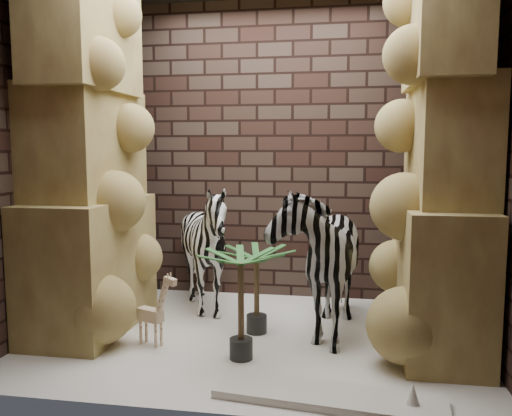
% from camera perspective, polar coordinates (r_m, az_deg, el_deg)
% --- Properties ---
extents(floor, '(3.50, 3.50, 0.00)m').
position_cam_1_polar(floor, '(4.35, -0.27, -13.97)').
color(floor, silver).
rests_on(floor, ground).
extents(wall_back, '(3.50, 0.00, 3.50)m').
position_cam_1_polar(wall_back, '(5.31, 2.04, 6.26)').
color(wall_back, black).
rests_on(wall_back, ground).
extents(wall_front, '(3.50, 0.00, 3.50)m').
position_cam_1_polar(wall_front, '(2.85, -4.60, 6.11)').
color(wall_front, black).
rests_on(wall_front, ground).
extents(wall_left, '(0.00, 3.00, 3.00)m').
position_cam_1_polar(wall_left, '(4.70, -21.91, 5.79)').
color(wall_left, black).
rests_on(wall_left, ground).
extents(wall_right, '(0.00, 3.00, 3.00)m').
position_cam_1_polar(wall_right, '(4.15, 24.40, 5.65)').
color(wall_right, black).
rests_on(wall_right, ground).
extents(rock_pillar_left, '(0.68, 1.30, 3.00)m').
position_cam_1_polar(rock_pillar_left, '(4.53, -18.11, 5.92)').
color(rock_pillar_left, tan).
rests_on(rock_pillar_left, floor).
extents(rock_pillar_right, '(0.58, 1.25, 3.00)m').
position_cam_1_polar(rock_pillar_right, '(4.08, 19.89, 5.84)').
color(rock_pillar_right, tan).
rests_on(rock_pillar_right, floor).
extents(zebra_right, '(0.71, 1.26, 1.46)m').
position_cam_1_polar(zebra_right, '(4.34, 6.85, -4.06)').
color(zebra_right, white).
rests_on(zebra_right, floor).
extents(zebra_left, '(1.27, 1.42, 1.09)m').
position_cam_1_polar(zebra_left, '(4.84, -5.50, -5.15)').
color(zebra_left, white).
rests_on(zebra_left, floor).
extents(giraffe_toy, '(0.33, 0.22, 0.61)m').
position_cam_1_polar(giraffe_toy, '(4.17, -11.53, -10.55)').
color(giraffe_toy, beige).
rests_on(giraffe_toy, floor).
extents(palm_front, '(0.36, 0.36, 0.73)m').
position_cam_1_polar(palm_front, '(4.33, 0.08, -8.95)').
color(palm_front, '#26682D').
rests_on(palm_front, floor).
extents(palm_back, '(0.36, 0.36, 0.81)m').
position_cam_1_polar(palm_back, '(3.80, -1.66, -10.55)').
color(palm_back, '#26682D').
rests_on(palm_back, floor).
extents(surfboard, '(1.42, 0.50, 0.05)m').
position_cam_1_polar(surfboard, '(3.38, 7.97, -19.83)').
color(surfboard, silver).
rests_on(surfboard, floor).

